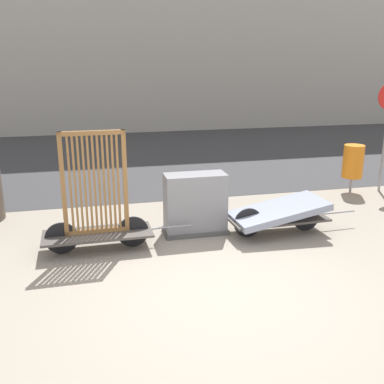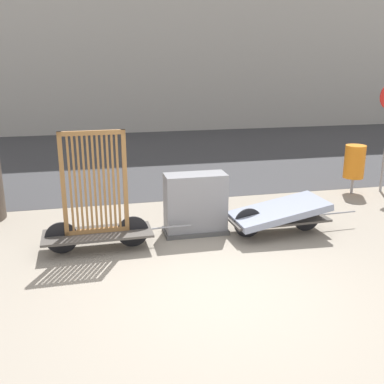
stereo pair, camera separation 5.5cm
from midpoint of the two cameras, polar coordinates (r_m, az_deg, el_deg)
ground_plane at (r=6.29m, az=4.12°, el=-12.56°), size 60.00×60.00×0.00m
road_strip at (r=15.01m, az=-6.35°, el=4.59°), size 56.00×10.22×0.01m
bike_cart_with_bedframe at (r=7.48m, az=-11.80°, el=-2.42°), size 2.49×0.74×2.00m
bike_cart_with_mattress at (r=8.25m, az=11.14°, el=-2.66°), size 2.50×0.98×0.63m
utility_cabinet at (r=8.10m, az=0.63°, el=-1.79°), size 1.16×0.54×1.11m
trash_bin at (r=11.19m, az=20.07°, el=3.62°), size 0.47×0.47×1.15m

